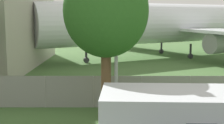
# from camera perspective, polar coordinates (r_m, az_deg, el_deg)

# --- Properties ---
(perimeter_fence) EXTENTS (56.07, 0.07, 1.71)m
(perimeter_fence) POSITION_cam_1_polar(r_m,az_deg,el_deg) (16.59, -3.44, -5.45)
(perimeter_fence) COLOR gray
(perimeter_fence) RESTS_ON ground
(airplane) EXTENTS (38.49, 30.62, 13.01)m
(airplane) POSITION_cam_1_polar(r_m,az_deg,el_deg) (37.53, 10.29, 6.91)
(airplane) COLOR white
(airplane) RESTS_ON ground
(tree_behind_benches) EXTENTS (3.98, 3.98, 7.26)m
(tree_behind_benches) POSITION_cam_1_polar(r_m,az_deg,el_deg) (14.67, -1.09, 9.22)
(tree_behind_benches) COLOR brown
(tree_behind_benches) RESTS_ON ground
(light_mast) EXTENTS (0.44, 0.44, 7.55)m
(light_mast) POSITION_cam_1_polar(r_m,az_deg,el_deg) (14.30, 0.81, 7.62)
(light_mast) COLOR #99999E
(light_mast) RESTS_ON ground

